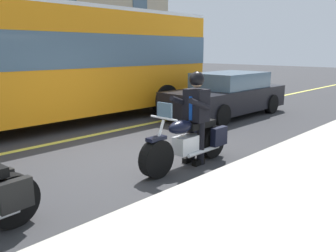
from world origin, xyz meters
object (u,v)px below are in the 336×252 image
at_px(motorcycle_main, 189,142).
at_px(car_silver, 227,95).
at_px(bus_near, 42,59).
at_px(rider_main, 196,110).

xyz_separation_m(motorcycle_main, car_silver, (-4.68, -2.35, 0.24)).
relative_size(bus_near, car_silver, 2.40).
height_order(rider_main, bus_near, bus_near).
height_order(rider_main, car_silver, rider_main).
relative_size(rider_main, bus_near, 0.16).
bearing_deg(car_silver, bus_near, -29.39).
xyz_separation_m(bus_near, car_silver, (-4.90, 2.76, -1.18)).
height_order(motorcycle_main, bus_near, bus_near).
distance_m(motorcycle_main, rider_main, 0.61).
relative_size(rider_main, car_silver, 0.38).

